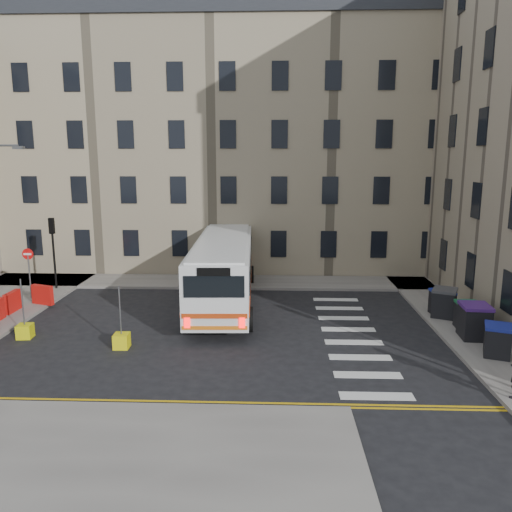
# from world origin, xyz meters

# --- Properties ---
(ground) EXTENTS (120.00, 120.00, 0.00)m
(ground) POSITION_xyz_m (0.00, 0.00, 0.00)
(ground) COLOR black
(ground) RESTS_ON ground
(pavement_north) EXTENTS (36.00, 3.20, 0.15)m
(pavement_north) POSITION_xyz_m (-6.00, 8.60, 0.07)
(pavement_north) COLOR slate
(pavement_north) RESTS_ON ground
(pavement_east) EXTENTS (2.40, 26.00, 0.15)m
(pavement_east) POSITION_xyz_m (9.00, 4.00, 0.07)
(pavement_east) COLOR slate
(pavement_east) RESTS_ON ground
(terrace_north) EXTENTS (38.30, 10.80, 17.20)m
(terrace_north) POSITION_xyz_m (-7.00, 15.50, 8.62)
(terrace_north) COLOR gray
(terrace_north) RESTS_ON ground
(traffic_light_nw) EXTENTS (0.28, 0.22, 4.10)m
(traffic_light_nw) POSITION_xyz_m (-12.00, 6.50, 2.87)
(traffic_light_nw) COLOR black
(traffic_light_nw) RESTS_ON pavement_west
(no_entry_north) EXTENTS (0.60, 0.08, 3.00)m
(no_entry_north) POSITION_xyz_m (-12.50, 4.50, 2.08)
(no_entry_north) COLOR #595B5E
(no_entry_north) RESTS_ON pavement_west
(roadworks_barriers) EXTENTS (1.66, 6.26, 1.00)m
(roadworks_barriers) POSITION_xyz_m (-11.84, 0.50, 0.65)
(roadworks_barriers) COLOR red
(roadworks_barriers) RESTS_ON pavement_west
(bus) EXTENTS (3.48, 12.46, 3.35)m
(bus) POSITION_xyz_m (-2.00, 4.33, 1.94)
(bus) COLOR silver
(bus) RESTS_ON ground
(wheelie_bin_a) EXTENTS (1.28, 1.36, 1.21)m
(wheelie_bin_a) POSITION_xyz_m (9.18, -2.76, 0.76)
(wheelie_bin_a) COLOR black
(wheelie_bin_a) RESTS_ON pavement_east
(wheelie_bin_b) EXTENTS (1.23, 1.39, 1.45)m
(wheelie_bin_b) POSITION_xyz_m (9.05, -0.83, 0.88)
(wheelie_bin_b) COLOR black
(wheelie_bin_b) RESTS_ON pavement_east
(wheelie_bin_c) EXTENTS (1.01, 1.14, 1.20)m
(wheelie_bin_c) POSITION_xyz_m (9.19, 0.30, 0.76)
(wheelie_bin_c) COLOR black
(wheelie_bin_c) RESTS_ON pavement_east
(wheelie_bin_d) EXTENTS (1.48, 1.55, 1.35)m
(wheelie_bin_d) POSITION_xyz_m (8.75, 2.05, 0.83)
(wheelie_bin_d) COLOR black
(wheelie_bin_d) RESTS_ON pavement_east
(wheelie_bin_e) EXTENTS (1.06, 1.18, 1.21)m
(wheelie_bin_e) POSITION_xyz_m (8.72, 2.29, 0.76)
(wheelie_bin_e) COLOR black
(wheelie_bin_e) RESTS_ON pavement_east
(bollard_yellow) EXTENTS (0.66, 0.66, 0.60)m
(bollard_yellow) POSITION_xyz_m (-10.00, -1.18, 0.30)
(bollard_yellow) COLOR #D1D20B
(bollard_yellow) RESTS_ON ground
(bollard_chevron) EXTENTS (0.62, 0.62, 0.60)m
(bollard_chevron) POSITION_xyz_m (-5.52, -2.17, 0.30)
(bollard_chevron) COLOR yellow
(bollard_chevron) RESTS_ON ground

